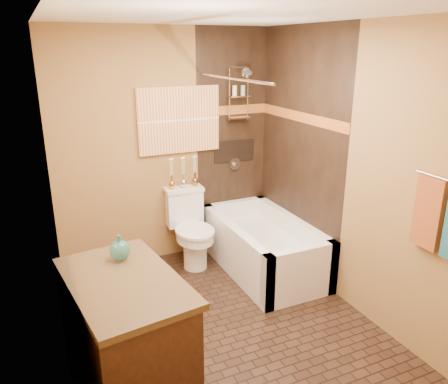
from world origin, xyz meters
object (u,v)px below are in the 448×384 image
vanity (127,341)px  toilet (191,228)px  bathtub (263,250)px  sunset_painting (179,120)px

vanity → toilet: bearing=49.8°
bathtub → vanity: vanity is taller
toilet → bathtub: bearing=-31.6°
sunset_painting → toilet: bearing=-90.0°
sunset_painting → vanity: (-1.07, -1.96, -1.09)m
sunset_painting → toilet: sunset_painting is taller
toilet → vanity: bearing=-119.2°
vanity → sunset_painting: bearing=53.6°
bathtub → vanity: bearing=-144.4°
vanity → bathtub: bearing=27.8°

